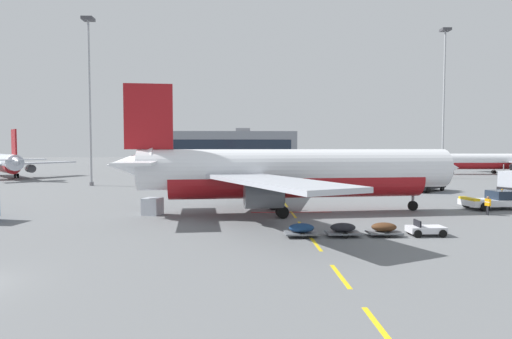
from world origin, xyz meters
TOP-DOWN VIEW (x-y plane):
  - ground at (40.00, 40.00)m, footprint 400.00×400.00m
  - apron_paint_markings at (18.00, 35.11)m, footprint 8.00×92.48m
  - airliner_foreground at (17.92, 21.39)m, footprint 34.82×34.47m
  - pushback_tug at (39.24, 23.44)m, footprint 6.29×3.73m
  - airliner_mid_left at (71.70, 77.59)m, footprint 26.85×26.74m
  - airliner_far_center at (-35.71, 69.95)m, footprint 22.79×24.64m
  - fuel_service_truck at (39.64, 40.68)m, footprint 6.88×6.37m
  - baggage_train at (21.89, 10.54)m, footprint 11.62×1.72m
  - ground_crew_worker at (36.28, 19.59)m, footprint 0.40×0.69m
  - uld_cargo_container at (4.65, 20.88)m, footprint 1.97×1.94m
  - apron_light_mast_near at (-11.64, 51.66)m, footprint 1.80×1.80m
  - apron_light_mast_far at (53.67, 65.36)m, footprint 1.80×1.80m
  - terminal_satellite at (4.57, 162.64)m, footprint 61.89×23.35m

SIDE VIEW (x-z plane):
  - ground at x=40.00m, z-range 0.00..0.00m
  - apron_paint_markings at x=18.00m, z-range 0.00..0.01m
  - baggage_train at x=21.89m, z-range -0.04..1.10m
  - uld_cargo_container at x=4.65m, z-range 0.00..1.60m
  - pushback_tug at x=39.24m, z-range -0.14..1.94m
  - ground_crew_worker at x=36.28m, z-range 0.13..1.91m
  - fuel_service_truck at x=39.64m, z-range 0.08..3.22m
  - airliner_mid_left at x=71.70m, z-range -1.66..7.76m
  - airliner_far_center at x=-35.71m, z-range -1.70..7.95m
  - airliner_foreground at x=17.92m, z-range -2.15..10.05m
  - terminal_satellite at x=4.57m, z-range -0.78..13.36m
  - apron_light_mast_near at x=-11.64m, z-range 3.14..30.46m
  - apron_light_mast_far at x=53.67m, z-range 3.24..33.10m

